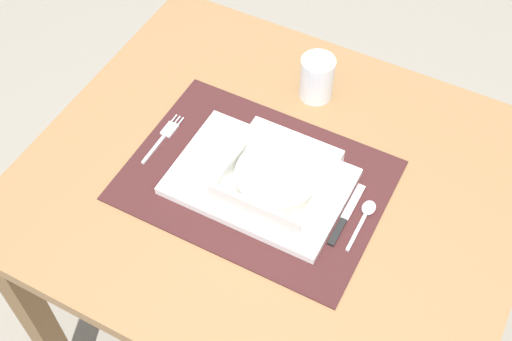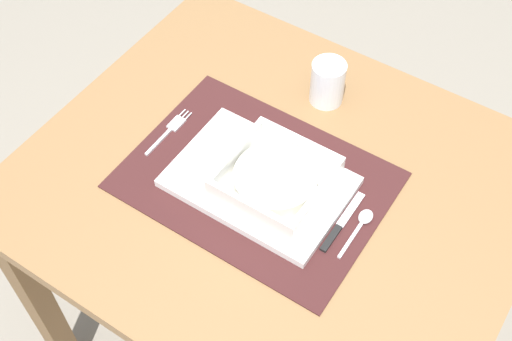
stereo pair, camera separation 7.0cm
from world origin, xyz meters
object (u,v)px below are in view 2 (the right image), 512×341
dining_table (275,211)px  bread_knife (333,217)px  fork (171,129)px  butter_knife (340,225)px  porridge_bowl (275,181)px  spoon (363,221)px  drinking_glass (327,84)px

dining_table → bread_knife: bearing=-8.1°
fork → butter_knife: size_ratio=0.94×
porridge_bowl → bread_knife: size_ratio=1.31×
butter_knife → bread_knife: (-0.02, 0.01, 0.00)m
dining_table → porridge_bowl: bearing=-60.6°
fork → butter_knife: bearing=-2.2°
porridge_bowl → fork: porridge_bowl is taller
dining_table → porridge_bowl: 0.15m
dining_table → fork: bearing=-177.4°
porridge_bowl → fork: size_ratio=1.33×
spoon → butter_knife: bearing=-140.1°
dining_table → fork: 0.26m
dining_table → butter_knife: butter_knife is taller
fork → bread_knife: bearing=-1.1°
dining_table → butter_knife: (0.15, -0.03, 0.11)m
bread_knife → drinking_glass: (-0.15, 0.24, 0.03)m
spoon → bread_knife: (-0.05, -0.02, -0.00)m
butter_knife → drinking_glass: size_ratio=1.53×
butter_knife → drinking_glass: (-0.17, 0.25, 0.03)m
drinking_glass → dining_table: bearing=-83.8°
dining_table → butter_knife: size_ratio=6.37×
butter_knife → bread_knife: same height
drinking_glass → butter_knife: bearing=-55.8°
fork → butter_knife: (0.38, -0.02, 0.00)m
spoon → fork: bearing=179.2°
fork → bread_knife: size_ratio=0.98×
dining_table → bread_knife: (0.13, -0.02, 0.11)m
bread_knife → drinking_glass: bearing=119.1°
porridge_bowl → bread_knife: bearing=5.3°
porridge_bowl → fork: bearing=175.8°
fork → spoon: 0.41m
dining_table → drinking_glass: 0.27m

